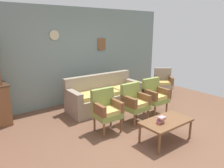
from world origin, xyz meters
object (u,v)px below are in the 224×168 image
armchair_near_cabinet (134,101)px  wingback_chair_by_fireplace (163,81)px  floral_couch (104,97)px  book_stack_on_table (161,120)px  armchair_near_couch_end (106,109)px  armchair_row_middle (154,95)px  coffee_table (166,123)px

armchair_near_cabinet → wingback_chair_by_fireplace: bearing=22.7°
floral_couch → book_stack_on_table: 2.18m
armchair_near_couch_end → armchair_row_middle: size_ratio=1.00×
floral_couch → book_stack_on_table: (-0.24, -2.16, 0.16)m
wingback_chair_by_fireplace → book_stack_on_table: size_ratio=5.83×
floral_couch → coffee_table: (-0.07, -2.15, 0.05)m
armchair_row_middle → wingback_chair_by_fireplace: 1.52m
floral_couch → armchair_near_cabinet: same height
book_stack_on_table → armchair_near_cabinet: bearing=74.6°
floral_couch → armchair_row_middle: same height
wingback_chair_by_fireplace → armchair_near_couch_end: bearing=-163.5°
armchair_row_middle → book_stack_on_table: size_ratio=5.83×
floral_couch → armchair_row_middle: bearing=-54.1°
armchair_near_couch_end → book_stack_on_table: armchair_near_couch_end is taller
armchair_near_couch_end → book_stack_on_table: 1.16m
coffee_table → armchair_near_cabinet: bearing=83.5°
armchair_near_cabinet → coffee_table: armchair_near_cabinet is taller
armchair_near_cabinet → book_stack_on_table: bearing=-105.4°
armchair_near_couch_end → armchair_row_middle: (1.53, 0.04, 0.00)m
floral_couch → armchair_near_couch_end: 1.36m
book_stack_on_table → coffee_table: bearing=3.3°
wingback_chair_by_fireplace → book_stack_on_table: wingback_chair_by_fireplace is taller
armchair_row_middle → wingback_chair_by_fireplace: (1.30, 0.80, 0.00)m
wingback_chair_by_fireplace → armchair_row_middle: bearing=-148.4°
floral_couch → wingback_chair_by_fireplace: size_ratio=2.30×
floral_couch → armchair_near_cabinet: size_ratio=2.30×
armchair_near_cabinet → wingback_chair_by_fireplace: 2.21m
armchair_row_middle → coffee_table: (-0.86, -1.07, -0.12)m
floral_couch → coffee_table: 2.16m
armchair_near_cabinet → coffee_table: (-0.11, -1.01, -0.12)m
wingback_chair_by_fireplace → book_stack_on_table: (-2.32, -1.87, -0.02)m
armchair_near_couch_end → coffee_table: (0.67, -1.03, -0.12)m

